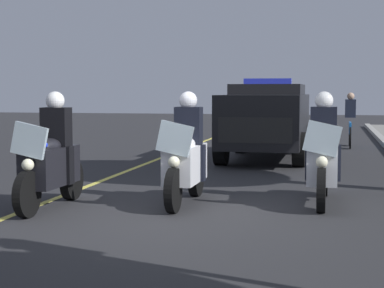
{
  "coord_description": "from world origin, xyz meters",
  "views": [
    {
      "loc": [
        8.48,
        2.13,
        1.71
      ],
      "look_at": [
        -1.19,
        0.0,
        0.9
      ],
      "focal_mm": 59.61,
      "sensor_mm": 36.0,
      "label": 1
    }
  ],
  "objects_px": {
    "police_motorcycle_trailing": "(323,158)",
    "cyclist_background": "(350,120)",
    "police_motorcycle_lead_left": "(51,161)",
    "police_suv": "(267,117)",
    "police_motorcycle_lead_right": "(186,158)"
  },
  "relations": [
    {
      "from": "police_motorcycle_lead_right",
      "to": "cyclist_background",
      "type": "height_order",
      "value": "police_motorcycle_lead_right"
    },
    {
      "from": "police_motorcycle_trailing",
      "to": "cyclist_background",
      "type": "bearing_deg",
      "value": 176.27
    },
    {
      "from": "police_motorcycle_lead_right",
      "to": "cyclist_background",
      "type": "relative_size",
      "value": 1.22
    },
    {
      "from": "police_motorcycle_trailing",
      "to": "police_suv",
      "type": "bearing_deg",
      "value": -166.72
    },
    {
      "from": "police_motorcycle_trailing",
      "to": "cyclist_background",
      "type": "height_order",
      "value": "police_motorcycle_trailing"
    },
    {
      "from": "police_motorcycle_lead_left",
      "to": "police_motorcycle_trailing",
      "type": "relative_size",
      "value": 1.0
    },
    {
      "from": "police_motorcycle_lead_right",
      "to": "police_motorcycle_trailing",
      "type": "xyz_separation_m",
      "value": [
        -0.47,
        2.05,
        0.0
      ]
    },
    {
      "from": "police_motorcycle_trailing",
      "to": "police_suv",
      "type": "distance_m",
      "value": 6.5
    },
    {
      "from": "police_motorcycle_lead_right",
      "to": "cyclist_background",
      "type": "bearing_deg",
      "value": 165.85
    },
    {
      "from": "cyclist_background",
      "to": "police_motorcycle_trailing",
      "type": "bearing_deg",
      "value": -3.73
    },
    {
      "from": "police_suv",
      "to": "cyclist_background",
      "type": "distance_m",
      "value": 4.56
    },
    {
      "from": "police_motorcycle_lead_left",
      "to": "police_motorcycle_trailing",
      "type": "height_order",
      "value": "same"
    },
    {
      "from": "cyclist_background",
      "to": "police_suv",
      "type": "bearing_deg",
      "value": -28.35
    },
    {
      "from": "police_motorcycle_lead_right",
      "to": "police_suv",
      "type": "bearing_deg",
      "value": 175.3
    },
    {
      "from": "police_motorcycle_lead_left",
      "to": "police_motorcycle_lead_right",
      "type": "relative_size",
      "value": 1.0
    }
  ]
}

